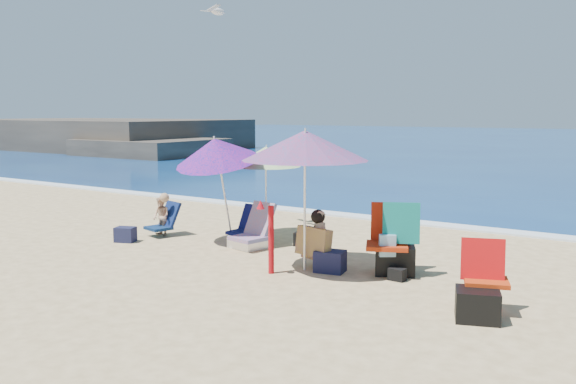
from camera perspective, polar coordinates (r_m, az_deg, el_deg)
The scene contains 19 objects.
ground at distance 9.38m, azimuth -1.84°, elevation -7.49°, with size 120.00×120.00×0.00m.
foam at distance 13.76m, azimuth 10.48°, elevation -2.67°, with size 120.00×0.50×0.04m.
headland at distance 42.38m, azimuth -16.90°, elevation 4.71°, with size 20.50×11.50×2.60m.
umbrella_turquoise at distance 9.12m, azimuth 1.60°, elevation 4.37°, with size 2.25×2.25×2.19m.
umbrella_striped at distance 11.77m, azimuth -2.07°, elevation 3.32°, with size 1.55×1.55×1.79m.
umbrella_blue at distance 11.15m, azimuth -6.72°, elevation 3.90°, with size 1.65×1.71×2.11m.
furled_umbrella at distance 9.13m, azimuth -1.79°, elevation -3.86°, with size 0.17×0.34×1.14m.
chair_navy at distance 11.58m, azimuth -3.96°, elevation -3.70°, with size 0.53×0.64×0.66m.
chair_rainbow at distance 10.98m, azimuth -3.46°, elevation -4.13°, with size 0.75×0.86×0.80m.
camp_chair_left at distance 7.64m, azimuth 17.46°, elevation -9.24°, with size 0.65×0.93×0.90m.
camp_chair_right at distance 9.31m, azimuth 9.92°, elevation -5.16°, with size 0.87×0.92×1.11m.
person_center at distance 9.52m, azimuth 2.84°, elevation -4.49°, with size 0.69×0.65×0.92m.
person_left at distance 12.22m, azimuth -11.70°, elevation -2.24°, with size 0.62×0.69×0.85m.
bag_navy_a at distance 11.85m, azimuth -14.97°, elevation -3.86°, with size 0.43×0.37×0.28m.
bag_black_a at distance 11.11m, azimuth 1.56°, elevation -4.44°, with size 0.37×0.29×0.25m.
bag_navy_b at distance 9.36m, azimuth 3.96°, elevation -6.48°, with size 0.49×0.41×0.33m.
bag_black_b at distance 9.04m, azimuth 10.18°, elevation -7.59°, with size 0.24×0.18×0.18m.
orange_item at distance 8.22m, azimuth 18.14°, elevation -9.95°, with size 0.22×0.13×0.03m.
seagull at distance 12.76m, azimuth -6.67°, elevation 16.44°, with size 0.78×0.62×0.14m.
Camera 1 is at (5.22, -7.40, 2.43)m, focal length 38.00 mm.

